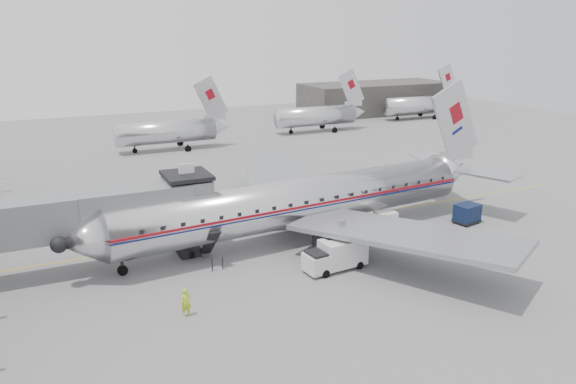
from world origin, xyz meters
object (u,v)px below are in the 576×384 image
airliner (307,201)px  ramp_worker (186,303)px  baggage_cart_navy (467,213)px  baggage_cart_white (385,219)px  service_van (336,254)px

airliner → ramp_worker: size_ratio=21.64×
airliner → baggage_cart_navy: bearing=-17.3°
baggage_cart_navy → ramp_worker: 28.00m
baggage_cart_navy → baggage_cart_white: size_ratio=1.26×
ramp_worker → baggage_cart_navy: bearing=2.2°
airliner → baggage_cart_white: bearing=-13.7°
baggage_cart_white → ramp_worker: (-20.00, -8.00, 0.12)m
airliner → baggage_cart_navy: 15.07m
service_van → ramp_worker: size_ratio=2.68×
baggage_cart_navy → baggage_cart_white: baggage_cart_navy is taller
airliner → service_van: airliner is taller
ramp_worker → baggage_cart_white: bearing=11.8°
service_van → baggage_cart_white: size_ratio=2.43×
baggage_cart_white → ramp_worker: bearing=-153.1°
baggage_cart_navy → ramp_worker: (-27.36, -5.94, -0.02)m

